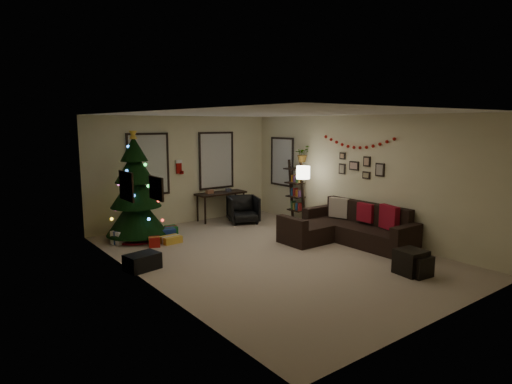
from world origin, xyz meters
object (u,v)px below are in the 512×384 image
Objects in this scene: sofa at (346,230)px; desk_chair at (243,209)px; desk at (221,196)px; bookshelf at (296,192)px; christmas_tree at (136,194)px.

sofa is 3.67× the size of desk_chair.
desk is 0.84× the size of bookshelf.
christmas_tree reaches higher than desk_chair.
christmas_tree is at bearing 167.35° from bookshelf.
sofa is 2.92m from desk_chair.
sofa is at bearing -101.94° from bookshelf.
sofa is 1.89× the size of desk.
desk_chair is at bearing 103.44° from sofa.
christmas_tree is 2.86m from desk_chair.
bookshelf is (0.44, 2.08, 0.51)m from sofa.
desk is (-0.93, 3.49, 0.37)m from sofa.
bookshelf is (1.12, -0.76, 0.43)m from desk_chair.
bookshelf reaches higher than desk.
desk_chair is at bearing -68.56° from desk.
bookshelf is at bearing 78.06° from sofa.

